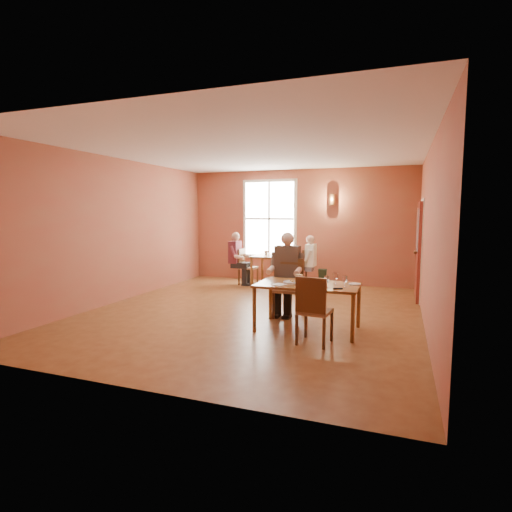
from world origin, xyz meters
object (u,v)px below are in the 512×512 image
(diner_main, at_px, (288,277))
(second_table, at_px, (272,271))
(chair_empty, at_px, (315,310))
(main_table, at_px, (307,307))
(diner_maroon, at_px, (247,259))
(chair_diner_maroon, at_px, (248,267))
(chair_diner_main, at_px, (288,288))
(diner_white, at_px, (298,263))
(chair_diner_white, at_px, (297,269))

(diner_main, height_order, second_table, diner_main)
(diner_main, distance_m, chair_empty, 1.47)
(main_table, bearing_deg, diner_maroon, 124.69)
(chair_diner_maroon, bearing_deg, main_table, 34.34)
(diner_main, xyz_separation_m, second_table, (-1.19, 2.80, -0.33))
(chair_diner_main, relative_size, chair_diner_maroon, 1.12)
(chair_diner_main, distance_m, chair_empty, 1.47)
(second_table, bearing_deg, chair_empty, -64.44)
(main_table, xyz_separation_m, diner_maroon, (-2.37, 3.42, 0.29))
(main_table, distance_m, chair_empty, 0.68)
(diner_white, bearing_deg, chair_empty, -162.78)
(main_table, bearing_deg, diner_white, 106.41)
(chair_diner_main, xyz_separation_m, chair_empty, (0.75, -1.27, -0.03))
(main_table, distance_m, second_table, 3.81)
(second_table, relative_size, diner_maroon, 0.68)
(diner_main, bearing_deg, chair_diner_maroon, -56.73)
(diner_maroon, bearing_deg, chair_diner_main, 33.98)
(diner_maroon, bearing_deg, chair_empty, 32.89)
(main_table, bearing_deg, second_table, 116.25)
(second_table, xyz_separation_m, diner_maroon, (-0.68, 0.00, 0.26))
(chair_diner_white, height_order, diner_maroon, diner_maroon)
(chair_empty, distance_m, chair_diner_maroon, 4.80)
(diner_main, relative_size, diner_white, 1.15)
(chair_diner_white, relative_size, diner_white, 0.76)
(chair_diner_main, distance_m, diner_white, 2.82)
(chair_empty, distance_m, diner_white, 4.23)
(main_table, height_order, chair_diner_main, chair_diner_main)
(chair_empty, distance_m, diner_maroon, 4.81)
(second_table, xyz_separation_m, chair_diner_maroon, (-0.65, 0.00, 0.07))
(chair_empty, bearing_deg, chair_diner_maroon, 128.63)
(main_table, bearing_deg, chair_empty, -68.42)
(diner_maroon, bearing_deg, second_table, 90.00)
(chair_diner_main, height_order, diner_main, diner_main)
(chair_diner_main, relative_size, chair_empty, 1.05)
(main_table, relative_size, chair_diner_maroon, 1.70)
(chair_diner_maroon, bearing_deg, diner_maroon, -90.00)
(chair_diner_main, bearing_deg, diner_maroon, -56.02)
(second_table, bearing_deg, chair_diner_maroon, 180.00)
(second_table, xyz_separation_m, diner_white, (0.68, 0.00, 0.24))
(second_table, bearing_deg, diner_main, -67.03)
(chair_diner_main, height_order, diner_maroon, diner_maroon)
(second_table, relative_size, chair_diner_maroon, 0.96)
(chair_diner_white, distance_m, diner_maroon, 1.34)
(chair_diner_white, distance_m, chair_diner_maroon, 1.30)
(chair_empty, height_order, diner_white, diner_white)
(chair_empty, bearing_deg, second_table, 121.61)
(diner_main, bearing_deg, diner_white, -79.74)
(second_table, relative_size, diner_white, 0.71)
(chair_diner_white, bearing_deg, chair_empty, -162.39)
(diner_main, distance_m, diner_white, 2.85)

